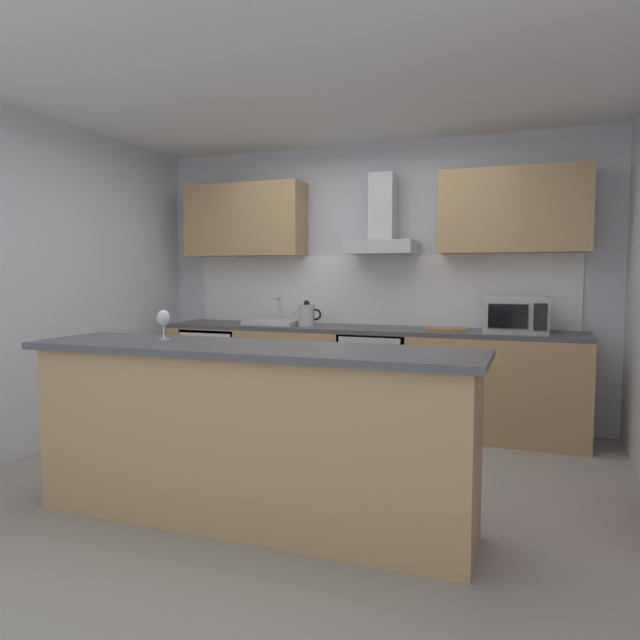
# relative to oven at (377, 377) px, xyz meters

# --- Properties ---
(ground) EXTENTS (5.31, 4.52, 0.02)m
(ground) POSITION_rel_oven_xyz_m (-0.14, -1.41, -0.47)
(ground) COLOR gray
(ceiling) EXTENTS (5.31, 4.52, 0.02)m
(ceiling) POSITION_rel_oven_xyz_m (-0.14, -1.41, 2.15)
(ceiling) COLOR white
(wall_back) EXTENTS (5.31, 0.12, 2.60)m
(wall_back) POSITION_rel_oven_xyz_m (-0.14, 0.41, 0.84)
(wall_back) COLOR silver
(wall_back) RESTS_ON ground
(wall_left) EXTENTS (0.12, 4.52, 2.60)m
(wall_left) POSITION_rel_oven_xyz_m (-2.36, -1.41, 0.84)
(wall_left) COLOR silver
(wall_left) RESTS_ON ground
(backsplash_tile) EXTENTS (3.66, 0.02, 0.66)m
(backsplash_tile) POSITION_rel_oven_xyz_m (-0.14, 0.33, 0.77)
(backsplash_tile) COLOR white
(counter_back) EXTENTS (3.79, 0.60, 0.90)m
(counter_back) POSITION_rel_oven_xyz_m (-0.14, 0.03, -0.01)
(counter_back) COLOR tan
(counter_back) RESTS_ON ground
(counter_island) EXTENTS (2.56, 0.64, 0.99)m
(counter_island) POSITION_rel_oven_xyz_m (-0.16, -2.20, 0.04)
(counter_island) COLOR tan
(counter_island) RESTS_ON ground
(upper_cabinets) EXTENTS (3.74, 0.32, 0.70)m
(upper_cabinets) POSITION_rel_oven_xyz_m (-0.14, 0.18, 1.45)
(upper_cabinets) COLOR tan
(oven) EXTENTS (0.60, 0.62, 0.80)m
(oven) POSITION_rel_oven_xyz_m (0.00, 0.00, 0.00)
(oven) COLOR slate
(oven) RESTS_ON ground
(refrigerator) EXTENTS (0.58, 0.60, 0.85)m
(refrigerator) POSITION_rel_oven_xyz_m (-1.61, -0.00, -0.03)
(refrigerator) COLOR white
(refrigerator) RESTS_ON ground
(microwave) EXTENTS (0.50, 0.38, 0.30)m
(microwave) POSITION_rel_oven_xyz_m (1.17, -0.03, 0.59)
(microwave) COLOR #B7BABC
(microwave) RESTS_ON counter_back
(sink) EXTENTS (0.50, 0.40, 0.26)m
(sink) POSITION_rel_oven_xyz_m (-1.02, 0.01, 0.47)
(sink) COLOR silver
(sink) RESTS_ON counter_back
(kettle) EXTENTS (0.29, 0.15, 0.24)m
(kettle) POSITION_rel_oven_xyz_m (-0.67, -0.03, 0.55)
(kettle) COLOR #B7BABC
(kettle) RESTS_ON counter_back
(range_hood) EXTENTS (0.62, 0.45, 0.72)m
(range_hood) POSITION_rel_oven_xyz_m (0.00, 0.13, 1.33)
(range_hood) COLOR #B7BABC
(wine_glass) EXTENTS (0.08, 0.08, 0.18)m
(wine_glass) POSITION_rel_oven_xyz_m (-0.75, -2.13, 0.66)
(wine_glass) COLOR silver
(wine_glass) RESTS_ON counter_island
(chopping_board) EXTENTS (0.38, 0.29, 0.02)m
(chopping_board) POSITION_rel_oven_xyz_m (0.60, -0.02, 0.45)
(chopping_board) COLOR #9E7247
(chopping_board) RESTS_ON counter_back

